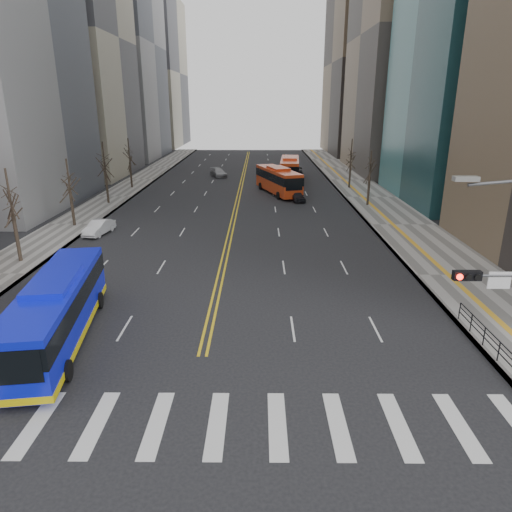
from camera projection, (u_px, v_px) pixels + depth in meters
ground at (187, 424)px, 17.85m from camera, size 220.00×220.00×0.00m
sidewalk_right at (370, 197)px, 60.35m from camera, size 7.00×130.00×0.15m
sidewalk_left at (114, 197)px, 60.60m from camera, size 5.00×130.00×0.15m
crosswalk at (187, 424)px, 17.85m from camera, size 26.70×4.00×0.01m
centerline at (241, 185)px, 69.98m from camera, size 0.55×100.00×0.01m
office_towers at (244, 26)px, 75.16m from camera, size 83.00×134.00×58.00m
pedestrian_railing at (485, 333)px, 23.17m from camera, size 0.06×6.06×1.02m
street_trees at (167, 172)px, 49.10m from camera, size 35.20×47.20×7.60m
blue_bus at (57, 308)px, 23.55m from camera, size 4.30×12.42×3.54m
red_bus_near at (278, 179)px, 62.58m from camera, size 6.16×11.85×3.66m
red_bus_far at (290, 168)px, 72.49m from camera, size 3.74×12.41×3.85m
car_white at (99, 227)px, 43.43m from camera, size 2.15×4.31×1.36m
car_dark_mid at (297, 196)px, 58.14m from camera, size 2.24×3.94×1.26m
car_silver at (218, 173)px, 77.51m from camera, size 3.56×5.16×1.39m
car_dark_far at (296, 170)px, 80.88m from camera, size 2.46×4.73×1.27m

